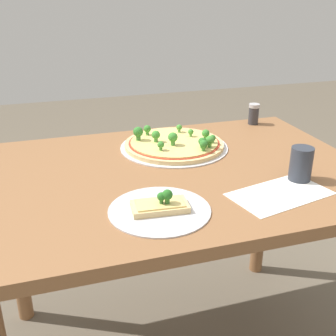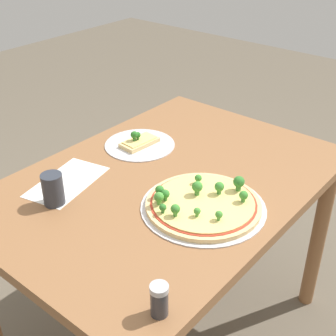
# 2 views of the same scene
# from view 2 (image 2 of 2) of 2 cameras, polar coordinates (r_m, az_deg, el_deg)

# --- Properties ---
(ground_plane) EXTENTS (8.00, 8.00, 0.00)m
(ground_plane) POSITION_cam_2_polar(r_m,az_deg,el_deg) (2.06, -0.13, -19.45)
(ground_plane) COLOR brown
(dining_table) EXTENTS (1.20, 0.84, 0.76)m
(dining_table) POSITION_cam_2_polar(r_m,az_deg,el_deg) (1.61, -0.16, -4.37)
(dining_table) COLOR brown
(dining_table) RESTS_ON ground_plane
(pizza_tray_whole) EXTENTS (0.38, 0.38, 0.07)m
(pizza_tray_whole) POSITION_cam_2_polar(r_m,az_deg,el_deg) (1.41, 4.28, -4.36)
(pizza_tray_whole) COLOR silver
(pizza_tray_whole) RESTS_ON dining_table
(pizza_tray_slice) EXTENTS (0.26, 0.26, 0.06)m
(pizza_tray_slice) POSITION_cam_2_polar(r_m,az_deg,el_deg) (1.76, -3.51, 3.05)
(pizza_tray_slice) COLOR silver
(pizza_tray_slice) RESTS_ON dining_table
(drinking_cup) EXTENTS (0.07, 0.07, 0.10)m
(drinking_cup) POSITION_cam_2_polar(r_m,az_deg,el_deg) (1.45, -13.85, -2.53)
(drinking_cup) COLOR #2D333D
(drinking_cup) RESTS_ON dining_table
(condiment_shaker) EXTENTS (0.04, 0.04, 0.08)m
(condiment_shaker) POSITION_cam_2_polar(r_m,az_deg,el_deg) (1.08, -1.07, -15.77)
(condiment_shaker) COLOR #333338
(condiment_shaker) RESTS_ON dining_table
(paper_menu) EXTENTS (0.30, 0.21, 0.00)m
(paper_menu) POSITION_cam_2_polar(r_m,az_deg,el_deg) (1.57, -12.20, -1.66)
(paper_menu) COLOR white
(paper_menu) RESTS_ON dining_table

